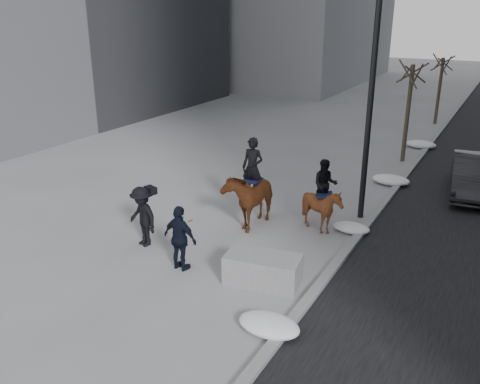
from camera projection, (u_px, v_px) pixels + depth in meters
The scene contains 12 objects.
ground at pixel (219, 256), 13.94m from camera, with size 120.00×120.00×0.00m, color gray.
curb at pixel (408, 172), 20.77m from camera, with size 0.25×90.00×0.12m, color gray.
planter at pixel (263, 269), 12.51m from camera, with size 1.83×0.92×0.73m, color gray.
car_near at pixel (474, 175), 18.32m from camera, with size 1.49×4.29×1.41m, color black.
tree_near at pixel (408, 109), 21.71m from camera, with size 1.20×1.20×4.64m, color #362D20, non-canonical shape.
tree_far at pixel (440, 88), 28.90m from camera, with size 1.20×1.20×4.16m, color #382821, non-canonical shape.
mounted_left at pixel (250, 193), 15.72m from camera, with size 0.97×2.12×2.74m.
mounted_right at pixel (323, 204), 15.20m from camera, with size 1.59×1.67×2.24m.
feeder at pixel (180, 238), 12.98m from camera, with size 1.07×0.91×1.75m.
camera_crew at pixel (143, 216), 14.32m from camera, with size 1.28×0.97×1.75m.
lamppost at pixel (373, 60), 14.72m from camera, with size 0.25×1.55×9.09m.
snow_piles at pixel (379, 194), 18.04m from camera, with size 1.42×17.73×0.36m.
Camera 1 is at (6.53, -10.64, 6.48)m, focal length 38.00 mm.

